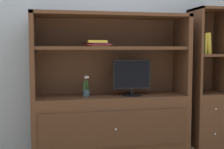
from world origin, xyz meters
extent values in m
cube|color=#9EA8B2|center=(0.00, 0.75, 1.40)|extent=(6.00, 0.10, 2.80)
cube|color=#4C2D1C|center=(0.00, 0.40, 0.34)|extent=(1.80, 0.47, 0.67)
cube|color=#462A19|center=(0.00, 0.15, 0.34)|extent=(1.66, 0.02, 0.40)
sphere|color=silver|center=(0.00, 0.14, 0.34)|extent=(0.02, 0.02, 0.02)
cube|color=#4C2D1C|center=(-0.88, 0.40, 1.14)|extent=(0.05, 0.47, 0.94)
cube|color=#4C2D1C|center=(0.88, 0.40, 1.14)|extent=(0.05, 0.47, 0.94)
cube|color=#4C2D1C|center=(0.00, 0.63, 1.14)|extent=(1.80, 0.02, 0.94)
cube|color=#4C2D1C|center=(0.00, 0.40, 1.59)|extent=(1.80, 0.47, 0.04)
cube|color=#4C2D1C|center=(0.00, 0.40, 1.22)|extent=(1.70, 0.42, 0.04)
cylinder|color=black|center=(0.23, 0.35, 0.68)|extent=(0.24, 0.24, 0.01)
cylinder|color=black|center=(0.23, 0.35, 0.72)|extent=(0.03, 0.03, 0.07)
cube|color=black|center=(0.23, 0.35, 0.92)|extent=(0.45, 0.02, 0.34)
cube|color=black|center=(0.23, 0.33, 0.92)|extent=(0.41, 0.00, 0.31)
cylinder|color=#384C56|center=(-0.30, 0.39, 0.71)|extent=(0.08, 0.08, 0.08)
cylinder|color=#3D6B33|center=(-0.30, 0.39, 0.84)|extent=(0.01, 0.01, 0.18)
cube|color=#2D7A38|center=(-0.28, 0.38, 0.80)|extent=(0.03, 0.09, 0.12)
cube|color=#2D7A38|center=(-0.32, 0.39, 0.80)|extent=(0.03, 0.10, 0.10)
sphere|color=silver|center=(-0.28, 0.37, 0.89)|extent=(0.03, 0.03, 0.03)
sphere|color=silver|center=(-0.30, 0.38, 0.89)|extent=(0.03, 0.03, 0.03)
cube|color=gold|center=(-0.15, 0.41, 1.25)|extent=(0.23, 0.27, 0.01)
cube|color=red|center=(-0.16, 0.40, 1.26)|extent=(0.30, 0.30, 0.02)
cube|color=purple|center=(-0.15, 0.41, 1.27)|extent=(0.20, 0.27, 0.01)
cube|color=gold|center=(-0.18, 0.40, 1.29)|extent=(0.21, 0.32, 0.03)
cube|color=#4C2D1C|center=(1.23, 0.40, 0.34)|extent=(0.41, 0.42, 0.67)
sphere|color=silver|center=(1.23, 0.19, 0.50)|extent=(0.02, 0.02, 0.02)
sphere|color=silver|center=(1.23, 0.19, 0.20)|extent=(0.02, 0.02, 0.02)
cube|color=#4C2D1C|center=(1.04, 0.40, 1.19)|extent=(0.03, 0.42, 1.04)
cube|color=#4C2D1C|center=(1.41, 0.40, 1.19)|extent=(0.03, 0.42, 1.04)
cube|color=#4C2D1C|center=(1.23, 0.60, 1.19)|extent=(0.41, 0.02, 1.04)
cube|color=#4C2D1C|center=(1.23, 0.40, 1.14)|extent=(0.35, 0.38, 0.03)
cube|color=#4C2D1C|center=(1.23, 0.40, 1.69)|extent=(0.41, 0.42, 0.03)
cube|color=#338C4C|center=(1.09, 0.40, 1.24)|extent=(0.03, 0.15, 0.18)
cube|color=#338C4C|center=(1.12, 0.40, 1.25)|extent=(0.02, 0.13, 0.19)
cube|color=gold|center=(1.15, 0.40, 1.28)|extent=(0.03, 0.16, 0.25)
cube|color=gold|center=(1.19, 0.40, 1.28)|extent=(0.06, 0.17, 0.26)
camera|label=1|loc=(-0.68, -3.03, 1.21)|focal=48.48mm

